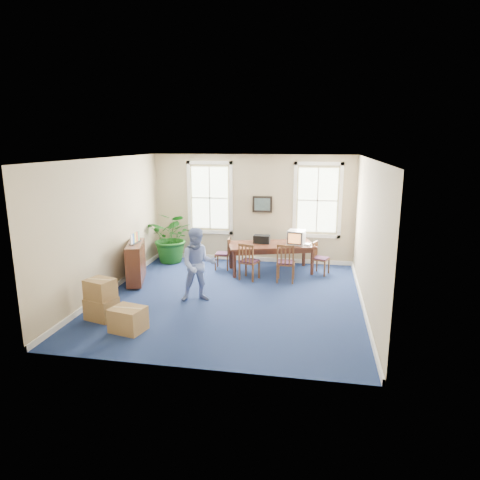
% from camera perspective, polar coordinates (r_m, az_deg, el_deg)
% --- Properties ---
extents(floor, '(6.50, 6.50, 0.00)m').
position_cam_1_polar(floor, '(10.09, -1.18, -7.67)').
color(floor, navy).
rests_on(floor, ground).
extents(ceiling, '(6.50, 6.50, 0.00)m').
position_cam_1_polar(ceiling, '(9.45, -1.27, 10.80)').
color(ceiling, white).
rests_on(ceiling, ground).
extents(wall_back, '(6.50, 0.00, 6.50)m').
position_cam_1_polar(wall_back, '(12.79, 1.68, 4.18)').
color(wall_back, tan).
rests_on(wall_back, ground).
extents(wall_front, '(6.50, 0.00, 6.50)m').
position_cam_1_polar(wall_front, '(6.59, -6.86, -4.44)').
color(wall_front, tan).
rests_on(wall_front, ground).
extents(wall_left, '(0.00, 6.50, 6.50)m').
position_cam_1_polar(wall_left, '(10.64, -17.26, 1.79)').
color(wall_left, tan).
rests_on(wall_left, ground).
extents(wall_right, '(0.00, 6.50, 6.50)m').
position_cam_1_polar(wall_right, '(9.52, 16.76, 0.55)').
color(wall_right, tan).
rests_on(wall_right, ground).
extents(baseboard_back, '(6.00, 0.04, 0.12)m').
position_cam_1_polar(baseboard_back, '(13.09, 1.61, -2.51)').
color(baseboard_back, white).
rests_on(baseboard_back, ground).
extents(baseboard_left, '(0.04, 6.50, 0.12)m').
position_cam_1_polar(baseboard_left, '(11.02, -16.59, -6.09)').
color(baseboard_left, white).
rests_on(baseboard_left, ground).
extents(baseboard_right, '(0.04, 6.50, 0.12)m').
position_cam_1_polar(baseboard_right, '(9.95, 16.01, -8.13)').
color(baseboard_right, white).
rests_on(baseboard_right, ground).
extents(window_left, '(1.40, 0.12, 2.20)m').
position_cam_1_polar(window_left, '(12.99, -4.03, 5.63)').
color(window_left, white).
rests_on(window_left, ground).
extents(window_right, '(1.40, 0.12, 2.20)m').
position_cam_1_polar(window_right, '(12.59, 10.29, 5.22)').
color(window_right, white).
rests_on(window_right, ground).
extents(wall_picture, '(0.58, 0.06, 0.48)m').
position_cam_1_polar(wall_picture, '(12.68, 2.99, 4.78)').
color(wall_picture, black).
rests_on(wall_picture, ground).
extents(conference_table, '(2.55, 1.71, 0.80)m').
position_cam_1_polar(conference_table, '(11.97, 4.12, -2.36)').
color(conference_table, '#4D2518').
rests_on(conference_table, ground).
extents(crt_tv, '(0.51, 0.55, 0.40)m').
position_cam_1_polar(crt_tv, '(11.82, 7.52, 0.35)').
color(crt_tv, '#B7B7BC').
rests_on(crt_tv, conference_table).
extents(game_console, '(0.21, 0.23, 0.05)m').
position_cam_1_polar(game_console, '(11.80, 9.02, -0.60)').
color(game_console, white).
rests_on(game_console, conference_table).
extents(equipment_bag, '(0.45, 0.30, 0.22)m').
position_cam_1_polar(equipment_bag, '(11.92, 2.92, 0.12)').
color(equipment_bag, black).
rests_on(equipment_bag, conference_table).
extents(chair_near_left, '(0.56, 0.56, 1.00)m').
position_cam_1_polar(chair_near_left, '(11.24, 1.26, -2.82)').
color(chair_near_left, brown).
rests_on(chair_near_left, ground).
extents(chair_near_right, '(0.46, 0.46, 1.02)m').
position_cam_1_polar(chair_near_right, '(11.13, 6.13, -2.98)').
color(chair_near_right, brown).
rests_on(chair_near_right, ground).
extents(chair_end_left, '(0.42, 0.42, 0.90)m').
position_cam_1_polar(chair_end_left, '(12.17, -2.35, -1.83)').
color(chair_end_left, brown).
rests_on(chair_end_left, ground).
extents(chair_end_right, '(0.51, 0.51, 0.89)m').
position_cam_1_polar(chair_end_right, '(11.89, 10.75, -2.41)').
color(chair_end_right, brown).
rests_on(chair_end_right, ground).
extents(man, '(1.00, 0.88, 1.69)m').
position_cam_1_polar(man, '(9.70, -5.59, -3.32)').
color(man, '#7388C6').
rests_on(man, ground).
extents(credenza, '(0.73, 1.33, 1.00)m').
position_cam_1_polar(credenza, '(11.28, -13.71, -3.12)').
color(credenza, '#4D2518').
rests_on(credenza, ground).
extents(brochure_rack, '(0.18, 0.66, 0.29)m').
position_cam_1_polar(brochure_rack, '(11.11, -13.80, 0.07)').
color(brochure_rack, '#99999E').
rests_on(brochure_rack, credenza).
extents(potted_plant, '(1.53, 1.37, 1.54)m').
position_cam_1_polar(potted_plant, '(12.94, -9.00, 0.38)').
color(potted_plant, '#124812').
rests_on(potted_plant, ground).
extents(cardboard_boxes, '(1.95, 1.95, 0.89)m').
position_cam_1_polar(cardboard_boxes, '(9.23, -16.49, -7.29)').
color(cardboard_boxes, '#9A7343').
rests_on(cardboard_boxes, ground).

